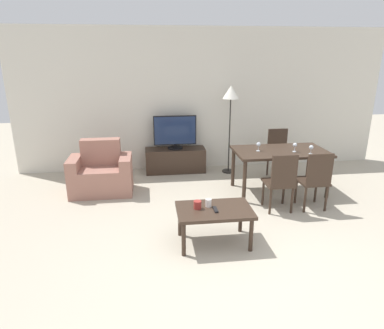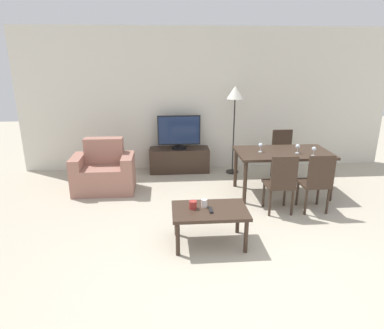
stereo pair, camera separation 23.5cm
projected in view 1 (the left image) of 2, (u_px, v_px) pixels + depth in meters
name	position (u px, v px, depth m)	size (l,w,h in m)	color
ground_plane	(257.00, 274.00, 3.60)	(18.00, 18.00, 0.00)	#B2A893
wall_back	(203.00, 100.00, 6.65)	(7.20, 0.06, 2.70)	silver
armchair	(101.00, 174.00, 5.64)	(1.00, 0.60, 0.88)	#9E6B5B
tv_stand	(175.00, 160.00, 6.67)	(1.15, 0.40, 0.47)	#38281E
tv	(175.00, 132.00, 6.50)	(0.81, 0.28, 0.64)	black
coffee_table	(214.00, 213.00, 4.09)	(0.90, 0.58, 0.46)	#38281E
dining_table	(280.00, 155.00, 5.57)	(1.49, 0.84, 0.72)	#38281E
dining_chair_near	(281.00, 180.00, 4.90)	(0.40, 0.40, 0.89)	#38281E
dining_chair_far	(279.00, 151.00, 6.34)	(0.40, 0.40, 0.89)	#38281E
dining_chair_near_right	(315.00, 178.00, 4.96)	(0.40, 0.40, 0.89)	#38281E
floor_lamp	(231.00, 98.00, 6.29)	(0.31, 0.31, 1.66)	black
remote_primary	(216.00, 210.00, 4.03)	(0.04, 0.15, 0.02)	black
cup_white_near	(208.00, 203.00, 4.12)	(0.07, 0.07, 0.10)	white
cup_colored_far	(197.00, 205.00, 4.06)	(0.09, 0.09, 0.10)	maroon
wine_glass_left	(295.00, 146.00, 5.43)	(0.07, 0.07, 0.15)	silver
wine_glass_center	(259.00, 145.00, 5.47)	(0.07, 0.07, 0.15)	silver
wine_glass_right	(311.00, 148.00, 5.30)	(0.07, 0.07, 0.15)	silver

